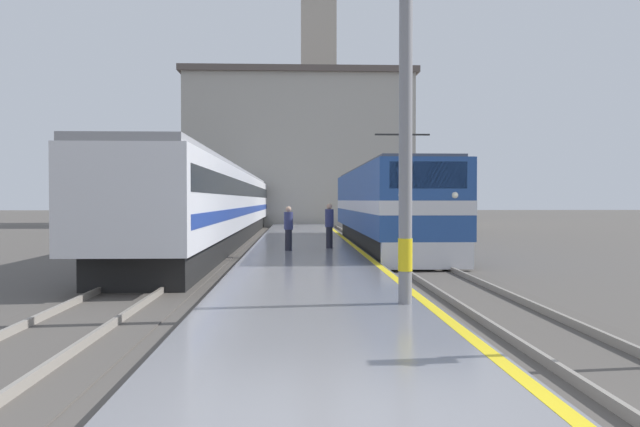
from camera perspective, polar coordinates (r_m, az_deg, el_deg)
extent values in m
plane|color=#514C47|center=(35.58, -1.60, -2.24)|extent=(200.00, 200.00, 0.00)
cube|color=slate|center=(30.58, -1.49, -2.57)|extent=(4.34, 140.00, 0.25)
cube|color=yellow|center=(30.67, 2.29, -2.33)|extent=(0.20, 140.00, 0.00)
cube|color=#514C47|center=(30.84, 5.09, -2.76)|extent=(2.83, 140.00, 0.02)
cube|color=gray|center=(30.75, 3.76, -2.62)|extent=(0.07, 140.00, 0.14)
cube|color=gray|center=(30.93, 6.41, -2.60)|extent=(0.07, 140.00, 0.14)
cube|color=#514C47|center=(30.82, -9.27, -2.77)|extent=(2.84, 140.00, 0.02)
cube|color=gray|center=(30.91, -10.60, -2.62)|extent=(0.07, 140.00, 0.14)
cube|color=gray|center=(30.74, -7.94, -2.63)|extent=(0.07, 140.00, 0.14)
cube|color=black|center=(27.72, 5.91, -2.30)|extent=(2.46, 16.77, 0.90)
cube|color=#23478C|center=(27.67, 5.92, 1.26)|extent=(2.90, 18.22, 2.55)
cube|color=silver|center=(27.67, 5.92, 0.74)|extent=(2.92, 18.24, 0.44)
cube|color=silver|center=(18.92, 9.77, -3.81)|extent=(2.76, 0.30, 0.81)
cube|color=black|center=(18.77, 9.85, 3.48)|extent=(2.32, 0.12, 0.80)
sphere|color=white|center=(18.57, 7.46, 1.68)|extent=(0.20, 0.20, 0.20)
sphere|color=white|center=(18.90, 12.24, 1.65)|extent=(0.20, 0.20, 0.20)
cube|color=#4C4C51|center=(27.70, 5.93, 4.02)|extent=(2.61, 17.31, 0.12)
cylinder|color=#333333|center=(22.91, 7.68, 6.01)|extent=(0.06, 0.63, 1.03)
cylinder|color=#333333|center=(23.59, 7.39, 5.87)|extent=(0.06, 0.63, 1.03)
cube|color=#262626|center=(23.30, 7.53, 7.17)|extent=(2.03, 0.08, 0.06)
cube|color=black|center=(38.22, -7.90, -1.34)|extent=(2.46, 47.22, 0.90)
cube|color=silver|center=(38.18, -7.91, 1.22)|extent=(2.90, 49.19, 2.51)
cube|color=black|center=(38.18, -7.91, 1.97)|extent=(2.92, 48.20, 0.64)
cube|color=navy|center=(38.18, -7.91, 0.47)|extent=(2.92, 48.20, 0.36)
cube|color=gray|center=(38.21, -7.91, 3.25)|extent=(2.67, 49.19, 0.20)
cylinder|color=gray|center=(11.67, 7.84, 10.94)|extent=(0.24, 0.24, 7.74)
cylinder|color=yellow|center=(11.54, 7.80, -3.75)|extent=(0.26, 0.26, 0.60)
cylinder|color=#23232D|center=(23.48, -2.90, -2.45)|extent=(0.26, 0.26, 0.79)
cylinder|color=navy|center=(23.45, -2.90, -0.67)|extent=(0.34, 0.34, 0.66)
sphere|color=tan|center=(23.44, -2.90, 0.40)|extent=(0.22, 0.22, 0.22)
cylinder|color=#23232D|center=(24.64, 0.86, -2.22)|extent=(0.26, 0.26, 0.84)
cylinder|color=navy|center=(24.60, 0.86, -0.42)|extent=(0.34, 0.34, 0.70)
sphere|color=tan|center=(24.59, 0.86, 0.66)|extent=(0.23, 0.23, 0.23)
cube|color=#ADA393|center=(62.15, -0.16, 11.10)|extent=(3.37, 3.37, 25.63)
cube|color=#A8A399|center=(53.81, -1.93, 5.52)|extent=(18.64, 8.13, 12.37)
cube|color=#564C47|center=(54.67, -1.94, 12.26)|extent=(19.24, 8.73, 0.50)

